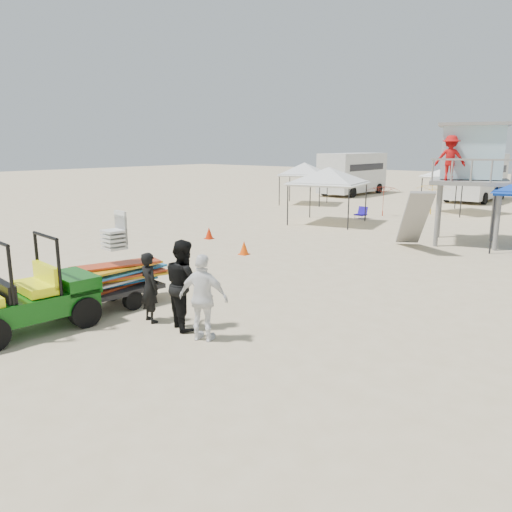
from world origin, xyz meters
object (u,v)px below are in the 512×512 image
Objects in this scene: utility_cart at (25,289)px; lifeguard_tower at (470,157)px; surf_trailer at (120,272)px; man_left at (150,287)px.

lifeguard_tower is (3.82, 16.03, 2.49)m from utility_cart.
utility_cart is at bearing -103.40° from lifeguard_tower.
utility_cart is at bearing -90.21° from surf_trailer.
surf_trailer reaches higher than man_left.
surf_trailer is at bearing -105.55° from lifeguard_tower.
lifeguard_tower is (3.81, 13.69, 2.58)m from surf_trailer.
lifeguard_tower reaches higher than man_left.
man_left is at bearing -11.21° from surf_trailer.
man_left is 0.34× the size of lifeguard_tower.
surf_trailer is 1.54m from man_left.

